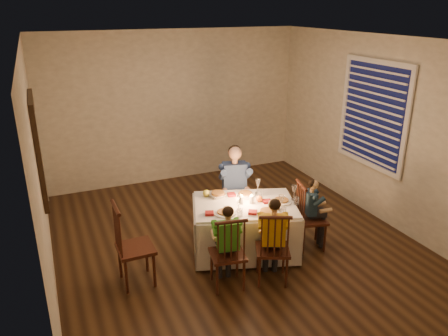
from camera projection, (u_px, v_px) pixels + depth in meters
name	position (u px, v px, depth m)	size (l,w,h in m)	color
ground	(234.00, 241.00, 5.85)	(5.00, 5.00, 0.00)	black
wall_left	(39.00, 175.00, 4.56)	(0.02, 5.00, 2.60)	beige
wall_right	(378.00, 129.00, 6.22)	(0.02, 5.00, 2.60)	beige
wall_back	(174.00, 107.00, 7.54)	(4.50, 0.02, 2.60)	beige
ceiling	(235.00, 39.00, 4.93)	(5.00, 5.00, 0.00)	white
dining_table	(245.00, 217.00, 5.46)	(1.50, 1.27, 0.63)	white
chair_adult	(234.00, 226.00, 6.24)	(0.37, 0.35, 0.90)	black
chair_near_left	(227.00, 285.00, 4.93)	(0.37, 0.35, 0.90)	black
chair_near_right	(271.00, 280.00, 5.02)	(0.37, 0.35, 0.90)	black
chair_end	(309.00, 246.00, 5.72)	(0.37, 0.35, 0.90)	black
chair_extra	(138.00, 282.00, 4.99)	(0.41, 0.39, 0.99)	black
adult	(234.00, 226.00, 6.24)	(0.43, 0.39, 1.20)	navy
child_green	(227.00, 285.00, 4.93)	(0.31, 0.28, 0.99)	green
child_yellow	(271.00, 280.00, 5.02)	(0.33, 0.31, 1.03)	gold
child_teal	(309.00, 246.00, 5.72)	(0.28, 0.26, 0.94)	#1B3043
setting_adult	(245.00, 194.00, 5.63)	(0.26, 0.26, 0.02)	white
setting_green	(225.00, 213.00, 5.13)	(0.26, 0.26, 0.02)	white
setting_yellow	(268.00, 212.00, 5.16)	(0.26, 0.26, 0.02)	white
setting_teal	(281.00, 201.00, 5.44)	(0.26, 0.26, 0.02)	white
candle_left	(241.00, 200.00, 5.37)	(0.06, 0.06, 0.10)	white
candle_right	(252.00, 200.00, 5.38)	(0.06, 0.06, 0.10)	white
squash	(206.00, 193.00, 5.58)	(0.09, 0.09, 0.09)	yellow
orange_fruit	(259.00, 199.00, 5.43)	(0.08, 0.08, 0.08)	orange
serving_bowl	(218.00, 195.00, 5.57)	(0.21, 0.21, 0.05)	white
wall_mirror	(38.00, 148.00, 4.76)	(0.06, 0.95, 1.15)	black
window_blinds	(372.00, 114.00, 6.22)	(0.07, 1.34, 1.54)	#0D1137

